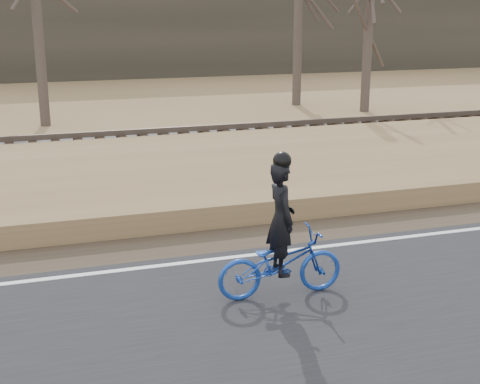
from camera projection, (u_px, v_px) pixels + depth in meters
name	position (u px, v px, depth m)	size (l,w,h in m)	color
ground	(199.00, 270.00, 10.81)	(120.00, 120.00, 0.00)	#916F4A
road	(248.00, 339.00, 8.51)	(120.00, 6.00, 0.06)	black
edge_line	(196.00, 261.00, 10.98)	(120.00, 0.12, 0.01)	silver
shoulder	(183.00, 244.00, 11.91)	(120.00, 1.60, 0.04)	#473A2B
embankment	(152.00, 190.00, 14.60)	(120.00, 5.00, 0.44)	#916F4A
ballast	(126.00, 153.00, 18.08)	(120.00, 3.00, 0.45)	slate
railroad	(126.00, 142.00, 18.00)	(120.00, 2.40, 0.29)	black
treeline_backdrop	(67.00, 24.00, 37.49)	(120.00, 4.00, 6.00)	#383328
cyclist	(281.00, 252.00, 9.56)	(1.88, 0.69, 2.14)	#163C9C
bare_tree_near_left	(36.00, 10.00, 22.34)	(0.36, 0.36, 7.84)	#4C4037
bare_tree_right	(369.00, 27.00, 25.56)	(0.36, 0.36, 6.52)	#4C4037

